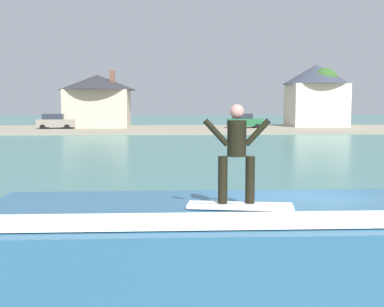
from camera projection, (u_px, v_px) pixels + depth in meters
name	position (u px, v px, depth m)	size (l,w,h in m)	color
ground_plane	(301.00, 250.00, 10.04)	(260.00, 260.00, 0.00)	#407673
wave_crest	(207.00, 237.00, 8.93)	(8.10, 3.88, 1.20)	#2D5D81
surfboard	(240.00, 206.00, 8.36)	(1.82, 0.75, 0.06)	white
surfer	(237.00, 148.00, 8.34)	(1.14, 0.32, 1.67)	black
shoreline_bank	(190.00, 129.00, 58.59)	(120.00, 20.33, 0.13)	gray
car_near_shore	(56.00, 122.00, 58.33)	(4.31, 2.18, 1.86)	gray
car_far_shore	(244.00, 121.00, 60.51)	(4.22, 2.29, 1.86)	#23663D
house_with_chimney	(98.00, 98.00, 61.72)	(9.54, 9.54, 7.08)	beige
house_gabled_white	(316.00, 92.00, 64.55)	(8.66, 8.66, 8.09)	beige
tree_tall_bare	(324.00, 83.00, 63.34)	(3.51, 3.51, 7.59)	brown
tree_short_bushy	(326.00, 83.00, 64.36)	(2.79, 2.79, 7.21)	brown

